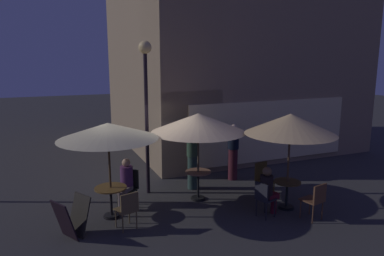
{
  "coord_description": "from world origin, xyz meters",
  "views": [
    {
      "loc": [
        -2.21,
        -8.72,
        3.72
      ],
      "look_at": [
        1.55,
        0.28,
        1.82
      ],
      "focal_mm": 33.3,
      "sensor_mm": 36.0,
      "label": 1
    }
  ],
  "objects_px": {
    "cafe_chair_4": "(128,207)",
    "patron_seated_1": "(126,180)",
    "patron_standing_3": "(233,152)",
    "street_lamp_near_corner": "(146,86)",
    "cafe_chair_3": "(129,184)",
    "patron_seated_0": "(268,188)",
    "patio_umbrella_1": "(290,124)",
    "cafe_table_1": "(287,190)",
    "cafe_chair_0": "(315,198)",
    "patio_umbrella_0": "(198,123)",
    "cafe_chair_2": "(264,196)",
    "cafe_table_2": "(111,195)",
    "cafe_table_0": "(198,180)",
    "patron_standing_2": "(192,158)",
    "menu_sandwich_board": "(72,218)",
    "patio_umbrella_2": "(108,131)",
    "cafe_chair_1": "(263,177)"
  },
  "relations": [
    {
      "from": "menu_sandwich_board",
      "to": "cafe_chair_2",
      "type": "bearing_deg",
      "value": -39.26
    },
    {
      "from": "menu_sandwich_board",
      "to": "patio_umbrella_2",
      "type": "relative_size",
      "value": 0.37
    },
    {
      "from": "street_lamp_near_corner",
      "to": "cafe_chair_3",
      "type": "xyz_separation_m",
      "value": [
        -0.68,
        -0.62,
        -2.45
      ]
    },
    {
      "from": "patio_umbrella_0",
      "to": "cafe_chair_0",
      "type": "relative_size",
      "value": 2.75
    },
    {
      "from": "menu_sandwich_board",
      "to": "cafe_table_2",
      "type": "xyz_separation_m",
      "value": [
        0.94,
        0.67,
        0.11
      ]
    },
    {
      "from": "cafe_chair_4",
      "to": "patron_seated_0",
      "type": "xyz_separation_m",
      "value": [
        3.24,
        -0.58,
        0.18
      ]
    },
    {
      "from": "patio_umbrella_2",
      "to": "cafe_chair_1",
      "type": "bearing_deg",
      "value": -4.98
    },
    {
      "from": "cafe_chair_3",
      "to": "cafe_table_2",
      "type": "bearing_deg",
      "value": 0.0
    },
    {
      "from": "cafe_table_2",
      "to": "patio_umbrella_1",
      "type": "bearing_deg",
      "value": -16.0
    },
    {
      "from": "cafe_chair_3",
      "to": "patio_umbrella_1",
      "type": "bearing_deg",
      "value": 109.54
    },
    {
      "from": "cafe_chair_0",
      "to": "patron_seated_0",
      "type": "bearing_deg",
      "value": 42.75
    },
    {
      "from": "patron_seated_0",
      "to": "patio_umbrella_2",
      "type": "bearing_deg",
      "value": 142.72
    },
    {
      "from": "menu_sandwich_board",
      "to": "patio_umbrella_1",
      "type": "distance_m",
      "value": 5.41
    },
    {
      "from": "menu_sandwich_board",
      "to": "patio_umbrella_2",
      "type": "distance_m",
      "value": 2.01
    },
    {
      "from": "patio_umbrella_0",
      "to": "patron_standing_2",
      "type": "height_order",
      "value": "patio_umbrella_0"
    },
    {
      "from": "cafe_chair_3",
      "to": "patron_standing_3",
      "type": "xyz_separation_m",
      "value": [
        3.43,
        0.72,
        0.34
      ]
    },
    {
      "from": "street_lamp_near_corner",
      "to": "cafe_chair_1",
      "type": "bearing_deg",
      "value": -28.66
    },
    {
      "from": "patron_seated_1",
      "to": "patron_standing_3",
      "type": "relative_size",
      "value": 0.72
    },
    {
      "from": "cafe_chair_0",
      "to": "patron_seated_1",
      "type": "relative_size",
      "value": 0.71
    },
    {
      "from": "patron_standing_3",
      "to": "patron_seated_0",
      "type": "bearing_deg",
      "value": -34.11
    },
    {
      "from": "cafe_table_1",
      "to": "cafe_chair_4",
      "type": "distance_m",
      "value": 3.97
    },
    {
      "from": "patio_umbrella_1",
      "to": "cafe_chair_3",
      "type": "bearing_deg",
      "value": 154.16
    },
    {
      "from": "cafe_table_1",
      "to": "patron_seated_0",
      "type": "xyz_separation_m",
      "value": [
        -0.71,
        -0.2,
        0.2
      ]
    },
    {
      "from": "cafe_chair_4",
      "to": "patron_standing_2",
      "type": "height_order",
      "value": "patron_standing_2"
    },
    {
      "from": "menu_sandwich_board",
      "to": "street_lamp_near_corner",
      "type": "bearing_deg",
      "value": 11.09
    },
    {
      "from": "cafe_table_0",
      "to": "patron_standing_2",
      "type": "distance_m",
      "value": 0.9
    },
    {
      "from": "cafe_table_0",
      "to": "cafe_chair_3",
      "type": "distance_m",
      "value": 1.82
    },
    {
      "from": "cafe_table_0",
      "to": "patron_seated_0",
      "type": "distance_m",
      "value": 1.95
    },
    {
      "from": "patron_standing_2",
      "to": "cafe_chair_0",
      "type": "bearing_deg",
      "value": 175.19
    },
    {
      "from": "cafe_chair_2",
      "to": "patron_standing_2",
      "type": "height_order",
      "value": "patron_standing_2"
    },
    {
      "from": "street_lamp_near_corner",
      "to": "patron_standing_2",
      "type": "xyz_separation_m",
      "value": [
        1.27,
        -0.16,
        -2.08
      ]
    },
    {
      "from": "cafe_table_1",
      "to": "patron_seated_1",
      "type": "relative_size",
      "value": 0.56
    },
    {
      "from": "cafe_table_0",
      "to": "patron_standing_2",
      "type": "height_order",
      "value": "patron_standing_2"
    },
    {
      "from": "cafe_table_1",
      "to": "cafe_chair_0",
      "type": "xyz_separation_m",
      "value": [
        0.18,
        -0.82,
        0.05
      ]
    },
    {
      "from": "menu_sandwich_board",
      "to": "cafe_chair_0",
      "type": "distance_m",
      "value": 5.45
    },
    {
      "from": "cafe_chair_4",
      "to": "patron_seated_1",
      "type": "xyz_separation_m",
      "value": [
        0.23,
        1.25,
        0.19
      ]
    },
    {
      "from": "patio_umbrella_1",
      "to": "patio_umbrella_2",
      "type": "bearing_deg",
      "value": 164.0
    },
    {
      "from": "cafe_chair_2",
      "to": "cafe_table_2",
      "type": "bearing_deg",
      "value": 141.37
    },
    {
      "from": "street_lamp_near_corner",
      "to": "patron_standing_3",
      "type": "xyz_separation_m",
      "value": [
        2.75,
        0.1,
        -2.11
      ]
    },
    {
      "from": "cafe_chair_2",
      "to": "cafe_chair_0",
      "type": "bearing_deg",
      "value": -45.0
    },
    {
      "from": "patron_seated_0",
      "to": "patron_standing_2",
      "type": "height_order",
      "value": "patron_standing_2"
    },
    {
      "from": "menu_sandwich_board",
      "to": "cafe_table_0",
      "type": "bearing_deg",
      "value": -14.3
    },
    {
      "from": "cafe_chair_1",
      "to": "cafe_chair_2",
      "type": "height_order",
      "value": "cafe_chair_1"
    },
    {
      "from": "patio_umbrella_0",
      "to": "cafe_table_1",
      "type": "bearing_deg",
      "value": -37.42
    },
    {
      "from": "cafe_chair_1",
      "to": "patron_seated_1",
      "type": "distance_m",
      "value": 3.66
    },
    {
      "from": "street_lamp_near_corner",
      "to": "cafe_table_1",
      "type": "relative_size",
      "value": 5.88
    },
    {
      "from": "cafe_table_0",
      "to": "cafe_chair_3",
      "type": "xyz_separation_m",
      "value": [
        -1.78,
        0.35,
        -0.0
      ]
    },
    {
      "from": "cafe_table_0",
      "to": "cafe_chair_1",
      "type": "distance_m",
      "value": 1.76
    },
    {
      "from": "patron_standing_2",
      "to": "patron_seated_0",
      "type": "bearing_deg",
      "value": 165.39
    },
    {
      "from": "patio_umbrella_1",
      "to": "street_lamp_near_corner",
      "type": "bearing_deg",
      "value": 141.1
    }
  ]
}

